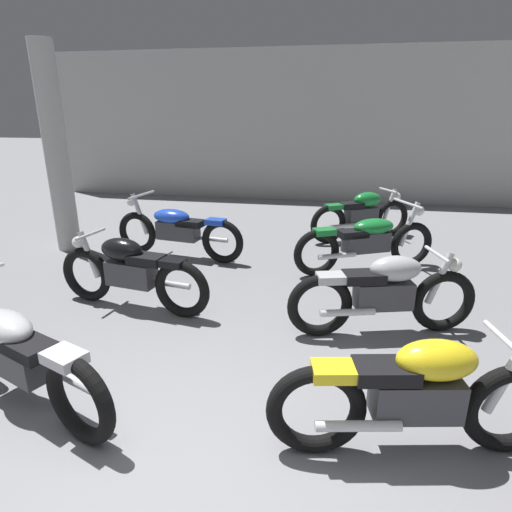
{
  "coord_description": "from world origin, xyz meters",
  "views": [
    {
      "loc": [
        0.89,
        -1.65,
        2.22
      ],
      "look_at": [
        0.0,
        3.12,
        0.55
      ],
      "focal_mm": 30.04,
      "sensor_mm": 36.0,
      "label": 1
    }
  ],
  "objects_px": {
    "motorcycle_right_row_1": "(384,292)",
    "motorcycle_left_row_2": "(177,230)",
    "support_pillar": "(56,151)",
    "motorcycle_right_row_2": "(367,241)",
    "motorcycle_right_row_0": "(418,394)",
    "motorcycle_right_row_3": "(362,214)",
    "motorcycle_left_row_0": "(14,353)",
    "motorcycle_left_row_1": "(131,271)"
  },
  "relations": [
    {
      "from": "motorcycle_left_row_2",
      "to": "motorcycle_right_row_0",
      "type": "distance_m",
      "value": 4.65
    },
    {
      "from": "motorcycle_left_row_2",
      "to": "motorcycle_right_row_2",
      "type": "xyz_separation_m",
      "value": [
        2.86,
        -0.07,
        0.0
      ]
    },
    {
      "from": "motorcycle_right_row_1",
      "to": "motorcycle_left_row_2",
      "type": "bearing_deg",
      "value": 146.84
    },
    {
      "from": "motorcycle_left_row_2",
      "to": "motorcycle_right_row_1",
      "type": "height_order",
      "value": "motorcycle_left_row_2"
    },
    {
      "from": "motorcycle_right_row_1",
      "to": "motorcycle_right_row_2",
      "type": "distance_m",
      "value": 1.84
    },
    {
      "from": "support_pillar",
      "to": "motorcycle_right_row_2",
      "type": "relative_size",
      "value": 1.6
    },
    {
      "from": "motorcycle_left_row_0",
      "to": "motorcycle_right_row_1",
      "type": "relative_size",
      "value": 1.07
    },
    {
      "from": "motorcycle_left_row_0",
      "to": "motorcycle_right_row_1",
      "type": "distance_m",
      "value": 3.35
    },
    {
      "from": "motorcycle_right_row_0",
      "to": "motorcycle_right_row_2",
      "type": "height_order",
      "value": "motorcycle_right_row_2"
    },
    {
      "from": "motorcycle_left_row_1",
      "to": "motorcycle_right_row_3",
      "type": "relative_size",
      "value": 1.11
    },
    {
      "from": "motorcycle_right_row_1",
      "to": "motorcycle_right_row_2",
      "type": "bearing_deg",
      "value": 92.09
    },
    {
      "from": "motorcycle_left_row_0",
      "to": "motorcycle_right_row_2",
      "type": "relative_size",
      "value": 1.03
    },
    {
      "from": "support_pillar",
      "to": "motorcycle_left_row_0",
      "type": "xyz_separation_m",
      "value": [
        1.98,
        -3.69,
        -1.15
      ]
    },
    {
      "from": "support_pillar",
      "to": "motorcycle_right_row_2",
      "type": "xyz_separation_m",
      "value": [
        4.81,
        -0.17,
        -1.15
      ]
    },
    {
      "from": "motorcycle_left_row_0",
      "to": "motorcycle_right_row_3",
      "type": "relative_size",
      "value": 1.17
    },
    {
      "from": "support_pillar",
      "to": "motorcycle_right_row_1",
      "type": "bearing_deg",
      "value": -22.38
    },
    {
      "from": "motorcycle_left_row_0",
      "to": "motorcycle_right_row_3",
      "type": "height_order",
      "value": "motorcycle_left_row_0"
    },
    {
      "from": "motorcycle_left_row_0",
      "to": "motorcycle_left_row_1",
      "type": "height_order",
      "value": "motorcycle_left_row_0"
    },
    {
      "from": "motorcycle_left_row_0",
      "to": "motorcycle_right_row_3",
      "type": "xyz_separation_m",
      "value": [
        2.83,
        5.13,
        0.01
      ]
    },
    {
      "from": "motorcycle_right_row_0",
      "to": "support_pillar",
      "type": "bearing_deg",
      "value": 143.46
    },
    {
      "from": "motorcycle_left_row_2",
      "to": "motorcycle_right_row_3",
      "type": "relative_size",
      "value": 1.23
    },
    {
      "from": "motorcycle_right_row_0",
      "to": "motorcycle_right_row_3",
      "type": "bearing_deg",
      "value": 91.38
    },
    {
      "from": "support_pillar",
      "to": "motorcycle_right_row_3",
      "type": "distance_m",
      "value": 5.15
    },
    {
      "from": "motorcycle_left_row_1",
      "to": "motorcycle_right_row_1",
      "type": "distance_m",
      "value": 2.81
    },
    {
      "from": "motorcycle_left_row_0",
      "to": "motorcycle_right_row_0",
      "type": "xyz_separation_m",
      "value": [
        2.96,
        0.03,
        0.01
      ]
    },
    {
      "from": "motorcycle_left_row_1",
      "to": "motorcycle_right_row_2",
      "type": "distance_m",
      "value": 3.25
    },
    {
      "from": "motorcycle_left_row_0",
      "to": "motorcycle_right_row_2",
      "type": "bearing_deg",
      "value": 51.2
    },
    {
      "from": "support_pillar",
      "to": "motorcycle_right_row_1",
      "type": "relative_size",
      "value": 1.66
    },
    {
      "from": "motorcycle_right_row_3",
      "to": "motorcycle_left_row_2",
      "type": "bearing_deg",
      "value": -151.77
    },
    {
      "from": "motorcycle_left_row_0",
      "to": "motorcycle_left_row_2",
      "type": "relative_size",
      "value": 0.95
    },
    {
      "from": "support_pillar",
      "to": "motorcycle_left_row_2",
      "type": "distance_m",
      "value": 2.27
    },
    {
      "from": "motorcycle_right_row_0",
      "to": "motorcycle_right_row_1",
      "type": "distance_m",
      "value": 1.65
    },
    {
      "from": "support_pillar",
      "to": "motorcycle_right_row_3",
      "type": "bearing_deg",
      "value": 16.62
    },
    {
      "from": "motorcycle_left_row_1",
      "to": "motorcycle_right_row_0",
      "type": "height_order",
      "value": "same"
    },
    {
      "from": "motorcycle_right_row_0",
      "to": "motorcycle_right_row_1",
      "type": "height_order",
      "value": "same"
    },
    {
      "from": "support_pillar",
      "to": "motorcycle_left_row_0",
      "type": "bearing_deg",
      "value": -61.77
    },
    {
      "from": "motorcycle_left_row_0",
      "to": "motorcycle_right_row_2",
      "type": "distance_m",
      "value": 4.52
    },
    {
      "from": "support_pillar",
      "to": "motorcycle_right_row_1",
      "type": "height_order",
      "value": "support_pillar"
    },
    {
      "from": "support_pillar",
      "to": "motorcycle_right_row_3",
      "type": "height_order",
      "value": "support_pillar"
    },
    {
      "from": "motorcycle_right_row_2",
      "to": "support_pillar",
      "type": "bearing_deg",
      "value": 177.97
    },
    {
      "from": "motorcycle_left_row_1",
      "to": "support_pillar",
      "type": "bearing_deg",
      "value": 137.13
    },
    {
      "from": "support_pillar",
      "to": "motorcycle_left_row_2",
      "type": "relative_size",
      "value": 1.48
    }
  ]
}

